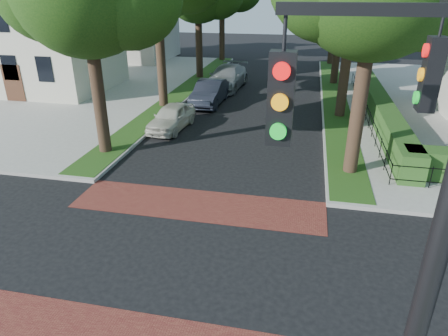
{
  "coord_description": "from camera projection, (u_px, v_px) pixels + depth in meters",
  "views": [
    {
      "loc": [
        3.46,
        -8.81,
        7.14
      ],
      "look_at": [
        0.97,
        3.09,
        1.6
      ],
      "focal_mm": 32.0,
      "sensor_mm": 36.0,
      "label": 1
    }
  ],
  "objects": [
    {
      "name": "ground",
      "position": [
        169.0,
        259.0,
        11.46
      ],
      "size": [
        120.0,
        120.0,
        0.0
      ],
      "primitive_type": "plane",
      "color": "black",
      "rests_on": "ground"
    },
    {
      "name": "sidewalk_nw",
      "position": [
        15.0,
        83.0,
        31.98
      ],
      "size": [
        30.0,
        30.0,
        0.15
      ],
      "primitive_type": "cube",
      "color": "gray",
      "rests_on": "ground"
    },
    {
      "name": "crosswalk_far",
      "position": [
        198.0,
        205.0,
        14.3
      ],
      "size": [
        9.0,
        2.2,
        0.01
      ],
      "primitive_type": "cube",
      "color": "maroon",
      "rests_on": "ground"
    },
    {
      "name": "grass_strip_ne",
      "position": [
        335.0,
        98.0,
        27.4
      ],
      "size": [
        1.6,
        29.8,
        0.02
      ],
      "primitive_type": "cube",
      "color": "#214213",
      "rests_on": "sidewalk_ne"
    },
    {
      "name": "grass_strip_nw",
      "position": [
        184.0,
        90.0,
        29.41
      ],
      "size": [
        1.6,
        29.8,
        0.02
      ],
      "primitive_type": "cube",
      "color": "#214213",
      "rests_on": "sidewalk_nw"
    },
    {
      "name": "hedge_main_road",
      "position": [
        380.0,
        108.0,
        23.07
      ],
      "size": [
        1.0,
        18.0,
        1.2
      ],
      "primitive_type": "cube",
      "color": "#1F4919",
      "rests_on": "sidewalk_ne"
    },
    {
      "name": "fence_main_road",
      "position": [
        365.0,
        110.0,
        23.28
      ],
      "size": [
        0.06,
        18.0,
        0.9
      ],
      "primitive_type": null,
      "color": "black",
      "rests_on": "sidewalk_ne"
    },
    {
      "name": "house_left_near",
      "position": [
        40.0,
        19.0,
        28.28
      ],
      "size": [
        10.0,
        9.0,
        10.14
      ],
      "color": "beige",
      "rests_on": "sidewalk_nw"
    },
    {
      "name": "house_left_far",
      "position": [
        124.0,
        9.0,
        40.75
      ],
      "size": [
        10.0,
        9.0,
        10.14
      ],
      "color": "#B8B3A5",
      "rests_on": "sidewalk_nw"
    },
    {
      "name": "traffic_signal",
      "position": [
        420.0,
        215.0,
        4.66
      ],
      "size": [
        2.17,
        2.0,
        8.0
      ],
      "color": "black",
      "rests_on": "sidewalk_se"
    },
    {
      "name": "parked_car_front",
      "position": [
        172.0,
        117.0,
        21.65
      ],
      "size": [
        1.92,
        4.11,
        1.36
      ],
      "primitive_type": "imported",
      "rotation": [
        0.0,
        0.0,
        -0.08
      ],
      "color": "beige",
      "rests_on": "ground"
    },
    {
      "name": "parked_car_middle",
      "position": [
        210.0,
        93.0,
        26.2
      ],
      "size": [
        1.72,
        4.76,
        1.56
      ],
      "primitive_type": "imported",
      "rotation": [
        0.0,
        0.0,
        -0.02
      ],
      "color": "black",
      "rests_on": "ground"
    },
    {
      "name": "parked_car_rear",
      "position": [
        227.0,
        77.0,
        30.34
      ],
      "size": [
        2.75,
        5.98,
        1.69
      ],
      "primitive_type": "imported",
      "rotation": [
        0.0,
        0.0,
        -0.07
      ],
      "color": "gray",
      "rests_on": "ground"
    }
  ]
}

